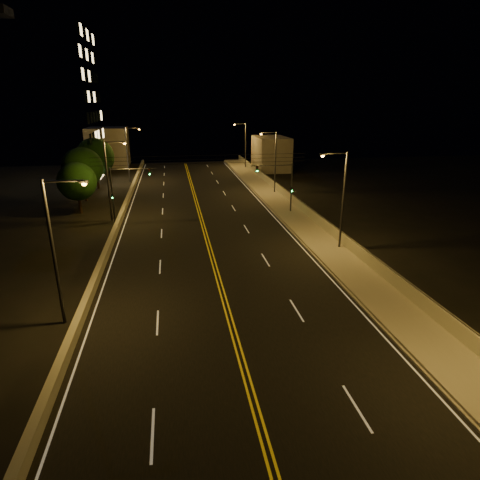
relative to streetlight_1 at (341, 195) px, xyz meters
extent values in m
plane|color=black|center=(-11.52, -20.81, -5.20)|extent=(160.00, 160.00, 0.00)
cube|color=black|center=(-11.52, -0.81, -5.19)|extent=(18.00, 120.00, 0.02)
cube|color=gray|center=(-0.72, -0.81, -5.05)|extent=(3.60, 120.00, 0.30)
cube|color=gray|center=(-2.59, -0.81, -5.13)|extent=(0.14, 120.00, 0.15)
cube|color=#9F9B85|center=(0.93, -0.81, -4.40)|extent=(0.30, 120.00, 1.00)
cube|color=#9F9B85|center=(-20.72, -0.81, -4.83)|extent=(0.45, 120.00, 0.74)
cube|color=gray|center=(4.98, 45.58, -1.99)|extent=(6.00, 10.00, 6.44)
cube|color=gray|center=(-27.52, 57.02, -1.29)|extent=(8.00, 8.00, 7.84)
cylinder|color=black|center=(0.93, -0.81, -3.87)|extent=(0.06, 120.00, 0.06)
cube|color=silver|center=(-20.12, -0.81, -5.18)|extent=(0.12, 116.00, 0.00)
cube|color=silver|center=(-2.92, -0.81, -5.18)|extent=(0.12, 116.00, 0.00)
cube|color=gold|center=(-11.67, -0.81, -5.18)|extent=(0.12, 116.00, 0.00)
cube|color=gold|center=(-11.37, -0.81, -5.18)|extent=(0.12, 116.00, 0.00)
cube|color=silver|center=(-16.02, -19.31, -5.18)|extent=(0.12, 3.00, 0.00)
cube|color=silver|center=(-16.02, -10.31, -5.18)|extent=(0.12, 3.00, 0.00)
cube|color=silver|center=(-16.02, -1.31, -5.18)|extent=(0.12, 3.00, 0.00)
cube|color=silver|center=(-16.02, 7.69, -5.18)|extent=(0.12, 3.00, 0.00)
cube|color=silver|center=(-16.02, 16.69, -5.18)|extent=(0.12, 3.00, 0.00)
cube|color=silver|center=(-16.02, 25.69, -5.18)|extent=(0.12, 3.00, 0.00)
cube|color=silver|center=(-16.02, 34.69, -5.18)|extent=(0.12, 3.00, 0.00)
cube|color=silver|center=(-16.02, 43.69, -5.18)|extent=(0.12, 3.00, 0.00)
cube|color=silver|center=(-16.02, 52.69, -5.18)|extent=(0.12, 3.00, 0.00)
cube|color=silver|center=(-7.02, -19.31, -5.18)|extent=(0.12, 3.00, 0.00)
cube|color=silver|center=(-7.02, -10.31, -5.18)|extent=(0.12, 3.00, 0.00)
cube|color=silver|center=(-7.02, -1.31, -5.18)|extent=(0.12, 3.00, 0.00)
cube|color=silver|center=(-7.02, 7.69, -5.18)|extent=(0.12, 3.00, 0.00)
cube|color=silver|center=(-7.02, 16.69, -5.18)|extent=(0.12, 3.00, 0.00)
cube|color=silver|center=(-7.02, 25.69, -5.18)|extent=(0.12, 3.00, 0.00)
cube|color=silver|center=(-7.02, 34.69, -5.18)|extent=(0.12, 3.00, 0.00)
cube|color=silver|center=(-7.02, 43.69, -5.18)|extent=(0.12, 3.00, 0.00)
cube|color=silver|center=(-7.02, 52.69, -5.18)|extent=(0.12, 3.00, 0.00)
cylinder|color=#2D2D33|center=(0.28, 0.00, -0.71)|extent=(0.20, 0.20, 8.99)
cylinder|color=#2D2D33|center=(-0.82, 0.00, 3.64)|extent=(2.20, 0.12, 0.12)
cube|color=#2D2D33|center=(-1.92, 0.00, 3.57)|extent=(0.50, 0.25, 0.14)
sphere|color=#FF9E2D|center=(-1.92, 0.00, 3.47)|extent=(0.28, 0.28, 0.28)
cylinder|color=#2D2D33|center=(0.28, 24.05, -0.71)|extent=(0.20, 0.20, 8.99)
cylinder|color=#2D2D33|center=(-0.82, 24.05, 3.64)|extent=(2.20, 0.12, 0.12)
cube|color=#2D2D33|center=(-1.92, 24.05, 3.57)|extent=(0.50, 0.25, 0.14)
sphere|color=#FF9E2D|center=(-1.92, 24.05, 3.47)|extent=(0.28, 0.28, 0.28)
cylinder|color=#2D2D33|center=(0.28, 47.90, -0.71)|extent=(0.20, 0.20, 8.99)
cylinder|color=#2D2D33|center=(-0.82, 47.90, 3.64)|extent=(2.20, 0.12, 0.12)
cube|color=#2D2D33|center=(-1.92, 47.90, 3.57)|extent=(0.50, 0.25, 0.14)
sphere|color=#FF9E2D|center=(-1.92, 47.90, 3.47)|extent=(0.28, 0.28, 0.28)
cylinder|color=#2D2D33|center=(-21.72, -9.32, -0.71)|extent=(0.20, 0.20, 8.99)
cylinder|color=#2D2D33|center=(-20.62, -9.32, 3.64)|extent=(2.20, 0.12, 0.12)
cube|color=#2D2D33|center=(-19.52, -9.32, 3.57)|extent=(0.50, 0.25, 0.14)
sphere|color=#FF9E2D|center=(-19.52, -9.32, 3.47)|extent=(0.28, 0.28, 0.28)
cylinder|color=#2D2D33|center=(-21.72, 13.56, -0.71)|extent=(0.20, 0.20, 8.99)
cylinder|color=#2D2D33|center=(-20.62, 13.56, 3.64)|extent=(2.20, 0.12, 0.12)
cube|color=#2D2D33|center=(-19.52, 13.56, 3.57)|extent=(0.50, 0.25, 0.14)
sphere|color=#FF9E2D|center=(-19.52, 13.56, 3.47)|extent=(0.28, 0.28, 0.28)
cylinder|color=#2D2D33|center=(-21.72, 37.26, -0.71)|extent=(0.20, 0.20, 8.99)
cylinder|color=#2D2D33|center=(-20.62, 37.26, 3.64)|extent=(2.20, 0.12, 0.12)
cube|color=#2D2D33|center=(-19.52, 37.26, 3.57)|extent=(0.50, 0.25, 0.14)
sphere|color=#FF9E2D|center=(-19.52, 37.26, 3.47)|extent=(0.28, 0.28, 0.28)
cylinder|color=#2D2D33|center=(-0.52, 13.08, -2.14)|extent=(0.18, 0.18, 6.13)
cylinder|color=#2D2D33|center=(-3.02, 13.08, 0.72)|extent=(5.00, 0.10, 0.10)
cube|color=black|center=(-4.77, 13.08, 0.37)|extent=(0.28, 0.18, 0.80)
sphere|color=#19FF4C|center=(-4.77, 12.97, 0.12)|extent=(0.14, 0.14, 0.14)
cube|color=black|center=(-0.52, 12.93, -2.20)|extent=(0.22, 0.14, 0.55)
cylinder|color=#2D2D33|center=(-21.32, 13.08, -2.14)|extent=(0.18, 0.18, 6.13)
cylinder|color=#2D2D33|center=(-18.82, 13.08, 0.72)|extent=(5.00, 0.10, 0.10)
cube|color=black|center=(-17.07, 13.08, 0.37)|extent=(0.28, 0.18, 0.80)
sphere|color=#19FF4C|center=(-17.07, 12.97, 0.12)|extent=(0.14, 0.14, 0.14)
cube|color=black|center=(-21.32, 12.93, -2.20)|extent=(0.22, 0.14, 0.55)
cylinder|color=black|center=(-11.52, 8.69, 1.80)|extent=(22.00, 0.03, 0.03)
cylinder|color=black|center=(-11.52, 8.69, 2.20)|extent=(22.00, 0.03, 0.03)
cylinder|color=black|center=(-11.52, 8.69, 2.60)|extent=(22.00, 0.03, 0.03)
cube|color=gray|center=(-37.92, 35.55, 6.99)|extent=(24.00, 15.00, 24.38)
cylinder|color=black|center=(-25.88, 17.51, -4.12)|extent=(0.36, 0.36, 2.17)
sphere|color=black|center=(-25.88, 17.51, -1.28)|extent=(4.59, 4.59, 4.59)
cylinder|color=black|center=(-26.42, 24.13, -3.93)|extent=(0.36, 0.36, 2.54)
sphere|color=black|center=(-26.42, 24.13, -0.62)|extent=(5.36, 5.36, 5.36)
cylinder|color=black|center=(-26.11, 32.51, -3.84)|extent=(0.36, 0.36, 2.72)
sphere|color=black|center=(-26.11, 32.51, -0.28)|extent=(5.75, 5.75, 5.75)
camera|label=1|loc=(-14.64, -32.74, 7.85)|focal=30.00mm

